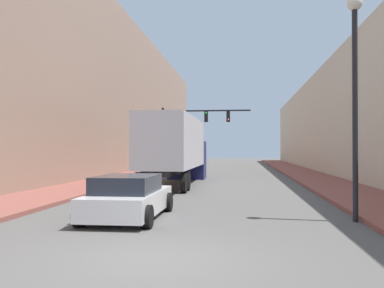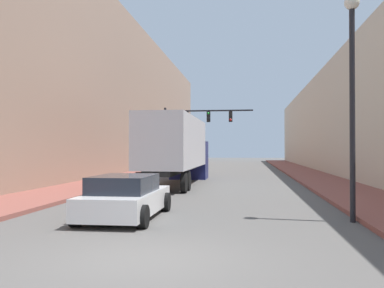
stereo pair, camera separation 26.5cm
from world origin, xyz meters
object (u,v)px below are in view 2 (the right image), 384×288
at_px(traffic_signal_gantry, 190,126).
at_px(street_lamp, 352,76).
at_px(semi_truck, 177,147).
at_px(sedan_car, 126,197).

distance_m(traffic_signal_gantry, street_lamp, 24.27).
relative_size(semi_truck, street_lamp, 1.85).
bearing_deg(street_lamp, sedan_car, -178.67).
height_order(traffic_signal_gantry, street_lamp, street_lamp).
xyz_separation_m(semi_truck, traffic_signal_gantry, (-0.64, 10.53, 1.89)).
distance_m(sedan_car, traffic_signal_gantry, 23.39).
bearing_deg(semi_truck, traffic_signal_gantry, 93.47).
relative_size(traffic_signal_gantry, street_lamp, 1.13).
height_order(sedan_car, street_lamp, street_lamp).
relative_size(sedan_car, traffic_signal_gantry, 0.60).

